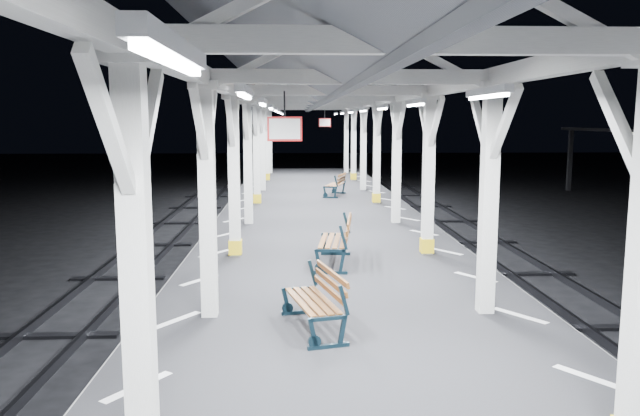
{
  "coord_description": "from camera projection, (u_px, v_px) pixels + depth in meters",
  "views": [
    {
      "loc": [
        -0.79,
        -10.72,
        3.8
      ],
      "look_at": [
        -0.31,
        0.5,
        2.2
      ],
      "focal_mm": 35.0,
      "sensor_mm": 36.0,
      "label": 1
    }
  ],
  "objects": [
    {
      "name": "canopy",
      "position": [
        340.0,
        74.0,
        10.51
      ],
      "size": [
        5.4,
        49.0,
        4.65
      ],
      "color": "silver",
      "rests_on": "platform"
    },
    {
      "name": "platform",
      "position": [
        339.0,
        306.0,
        11.1
      ],
      "size": [
        6.0,
        50.0,
        1.0
      ],
      "primitive_type": "cube",
      "color": "black",
      "rests_on": "ground"
    },
    {
      "name": "bench_mid",
      "position": [
        339.0,
        239.0,
        12.09
      ],
      "size": [
        0.83,
        1.76,
        0.92
      ],
      "rotation": [
        0.0,
        0.0,
        -0.12
      ],
      "color": "black",
      "rests_on": "platform"
    },
    {
      "name": "track_right",
      "position": [
        611.0,
        325.0,
        11.37
      ],
      "size": [
        2.2,
        60.0,
        0.16
      ],
      "color": "#2D2D33",
      "rests_on": "ground"
    },
    {
      "name": "hazard_stripes_left",
      "position": [
        199.0,
        280.0,
        10.93
      ],
      "size": [
        1.0,
        48.0,
        0.01
      ],
      "primitive_type": "cube",
      "color": "silver",
      "rests_on": "platform"
    },
    {
      "name": "bench_near",
      "position": [
        319.0,
        298.0,
        8.33
      ],
      "size": [
        0.88,
        1.57,
        0.8
      ],
      "rotation": [
        0.0,
        0.0,
        0.24
      ],
      "color": "black",
      "rests_on": "platform"
    },
    {
      "name": "ground",
      "position": [
        338.0,
        333.0,
        11.17
      ],
      "size": [
        120.0,
        120.0,
        0.0
      ],
      "primitive_type": "plane",
      "color": "black",
      "rests_on": "ground"
    },
    {
      "name": "bench_far",
      "position": [
        337.0,
        184.0,
        22.94
      ],
      "size": [
        0.95,
        1.62,
        0.83
      ],
      "rotation": [
        0.0,
        0.0,
        -0.28
      ],
      "color": "black",
      "rests_on": "platform"
    },
    {
      "name": "track_left",
      "position": [
        55.0,
        333.0,
        10.95
      ],
      "size": [
        2.2,
        60.0,
        0.16
      ],
      "color": "#2D2D33",
      "rests_on": "ground"
    },
    {
      "name": "hazard_stripes_right",
      "position": [
        475.0,
        277.0,
        11.13
      ],
      "size": [
        1.0,
        48.0,
        0.01
      ],
      "primitive_type": "cube",
      "color": "silver",
      "rests_on": "platform"
    }
  ]
}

